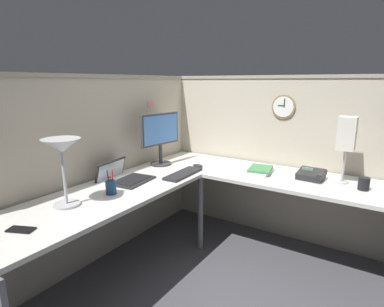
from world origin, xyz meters
name	(u,v)px	position (x,y,z in m)	size (l,w,h in m)	color
ground_plane	(206,261)	(0.00, 0.00, 0.00)	(6.80, 6.80, 0.00)	#47474C
cubicle_wall_back	(99,168)	(-0.36, 0.87, 0.79)	(2.57, 0.12, 1.58)	#B7AD99
cubicle_wall_right	(274,157)	(0.87, -0.27, 0.79)	(0.12, 2.37, 1.58)	#B7AD99
desk	(203,199)	(-0.15, -0.05, 0.63)	(2.35, 2.15, 0.73)	silver
monitor	(160,135)	(0.20, 0.64, 1.02)	(0.46, 0.20, 0.50)	#38383D
laptop	(123,177)	(-0.35, 0.60, 0.75)	(0.38, 0.42, 0.22)	#232326
keyboard	(183,174)	(0.03, 0.26, 0.74)	(0.43, 0.14, 0.02)	#232326
computer_mouse	(198,166)	(0.30, 0.28, 0.75)	(0.06, 0.10, 0.03)	#232326
desk_lamp_dome	(62,151)	(-0.94, 0.51, 1.09)	(0.24, 0.24, 0.44)	#B7BABF
pen_cup	(111,187)	(-0.63, 0.43, 0.78)	(0.08, 0.08, 0.18)	navy
cell_phone	(21,230)	(-1.30, 0.42, 0.73)	(0.07, 0.14, 0.01)	black
office_phone	(312,175)	(0.51, -0.70, 0.77)	(0.20, 0.22, 0.11)	#232326
book_stack	(259,170)	(0.46, -0.27, 0.75)	(0.31, 0.24, 0.04)	silver
desk_lamp_paper	(347,135)	(0.55, -0.92, 1.11)	(0.13, 0.13, 0.53)	#B7BABF
coffee_mug	(364,184)	(0.45, -1.09, 0.78)	(0.08, 0.08, 0.10)	black
wall_clock	(284,107)	(0.82, -0.34, 1.29)	(0.04, 0.22, 0.22)	olive
pinned_note_leftmost	(151,104)	(0.29, 0.82, 1.30)	(0.09, 0.00, 0.07)	pink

